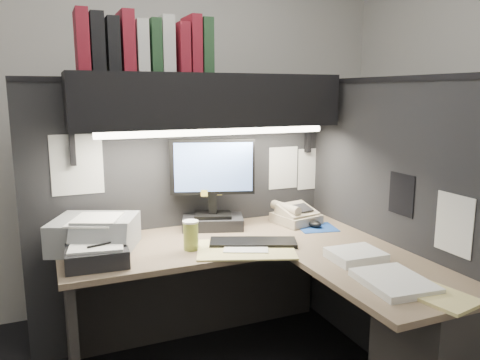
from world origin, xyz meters
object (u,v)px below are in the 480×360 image
Objects in this scene: telephone at (296,216)px; notebook_stack at (97,256)px; monitor at (213,193)px; coffee_cup at (191,236)px; keyboard at (253,243)px; desk at (318,319)px; overhead_shelf at (208,100)px; printer at (95,234)px.

notebook_stack is at bearing -179.25° from telephone.
monitor is 0.44m from coffee_cup.
coffee_cup reaches higher than keyboard.
keyboard is 0.35m from coffee_cup.
keyboard is (-0.18, 0.39, 0.30)m from desk.
overhead_shelf reaches higher than notebook_stack.
monitor reaches higher than notebook_stack.
keyboard is at bearing 5.20° from printer.
desk is at bearing -52.41° from monitor.
telephone reaches higher than desk.
keyboard is 0.52m from telephone.
overhead_shelf is at bearing 111.79° from desk.
telephone is (0.55, -0.08, -0.72)m from overhead_shelf.
monitor is 1.89× the size of notebook_stack.
coffee_cup is at bearing 139.01° from desk.
monitor is 1.16× the size of keyboard.
overhead_shelf is at bearing 26.36° from notebook_stack.
printer is at bearing 86.01° from notebook_stack.
coffee_cup is at bearing 4.21° from notebook_stack.
keyboard is (0.12, -0.36, -0.76)m from overhead_shelf.
monitor is 0.45m from keyboard.
overhead_shelf is 0.97m from printer.
telephone is 1.27m from notebook_stack.
printer is (-0.98, 0.66, 0.37)m from desk.
overhead_shelf is 0.79m from coffee_cup.
desk is at bearing -22.42° from notebook_stack.
monitor is at bearing 109.18° from desk.
coffee_cup reaches higher than notebook_stack.
desk is at bearing -42.98° from keyboard.
telephone is (0.43, 0.28, 0.04)m from keyboard.
printer is at bearing 155.39° from coffee_cup.
overhead_shelf reaches higher than printer.
coffee_cup is at bearing -107.64° from monitor.
desk is 1.12m from notebook_stack.
keyboard is 0.82m from notebook_stack.
monitor reaches higher than printer.
telephone reaches higher than keyboard.
desk is 3.12× the size of monitor.
keyboard is at bearing 114.26° from desk.
monitor is at bearing 39.04° from overhead_shelf.
coffee_cup reaches higher than desk.
telephone is at bearing -7.95° from overhead_shelf.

